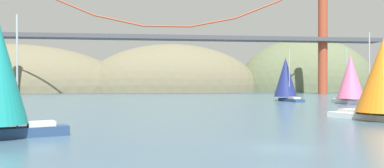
# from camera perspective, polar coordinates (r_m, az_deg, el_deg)

# --- Properties ---
(ground_plane) EXTENTS (360.00, 360.00, 0.00)m
(ground_plane) POSITION_cam_1_polar(r_m,az_deg,el_deg) (24.24, 12.30, -8.85)
(ground_plane) COLOR #426075
(headland_left) EXTENTS (87.35, 44.00, 35.52)m
(headland_left) POSITION_cam_1_polar(r_m,az_deg,el_deg) (164.36, -24.16, -1.03)
(headland_left) COLOR #6B664C
(headland_left) RESTS_ON ground_plane
(headland_right) EXTENTS (57.48, 44.00, 43.47)m
(headland_right) POSITION_cam_1_polar(r_m,az_deg,el_deg) (171.65, 15.80, -0.95)
(headland_right) COLOR #5B6647
(headland_right) RESTS_ON ground_plane
(headland_center) EXTENTS (69.55, 44.00, 36.82)m
(headland_center) POSITION_cam_1_polar(r_m,az_deg,el_deg) (158.09, -2.82, -1.05)
(headland_center) COLOR #6B664C
(headland_center) RESTS_ON ground_plane
(suspension_bridge) EXTENTS (131.89, 6.00, 36.80)m
(suspension_bridge) POSITION_cam_1_polar(r_m,az_deg,el_deg) (118.55, -3.63, 6.90)
(suspension_bridge) COLOR #A34228
(suspension_bridge) RESTS_ON ground_plane
(sailboat_pink_spinnaker) EXTENTS (4.96, 8.77, 9.69)m
(sailboat_pink_spinnaker) POSITION_cam_1_polar(r_m,az_deg,el_deg) (74.94, 21.37, 0.70)
(sailboat_pink_spinnaker) COLOR white
(sailboat_pink_spinnaker) RESTS_ON ground_plane
(sailboat_orange_sail) EXTENTS (6.85, 9.54, 8.87)m
(sailboat_orange_sail) POSITION_cam_1_polar(r_m,az_deg,el_deg) (44.11, 25.22, 0.84)
(sailboat_orange_sail) COLOR white
(sailboat_orange_sail) RESTS_ON ground_plane
(sailboat_navy_sail) EXTENTS (4.96, 8.57, 10.11)m
(sailboat_navy_sail) POSITION_cam_1_polar(r_m,az_deg,el_deg) (83.14, 13.07, 0.78)
(sailboat_navy_sail) COLOR navy
(sailboat_navy_sail) RESTS_ON ground_plane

